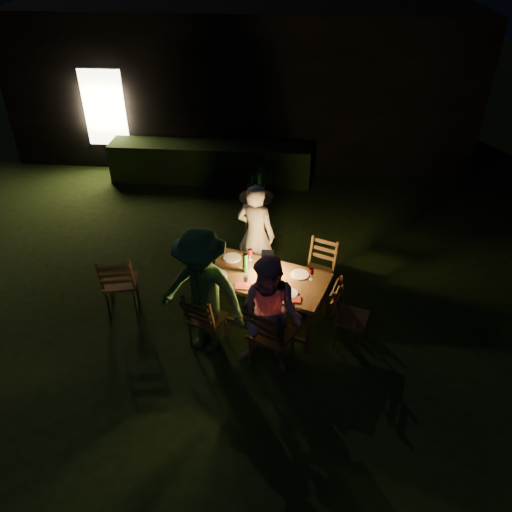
# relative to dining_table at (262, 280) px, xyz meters

# --- Properties ---
(garden_envelope) EXTENTS (40.00, 40.00, 3.20)m
(garden_envelope) POSITION_rel_dining_table_xyz_m (-0.96, 6.79, 0.93)
(garden_envelope) COLOR black
(garden_envelope) RESTS_ON ground
(dining_table) EXTENTS (1.91, 1.36, 0.72)m
(dining_table) POSITION_rel_dining_table_xyz_m (0.00, 0.00, 0.00)
(dining_table) COLOR #4A3018
(dining_table) RESTS_ON ground
(chair_near_left) EXTENTS (0.55, 0.56, 0.93)m
(chair_near_left) POSITION_rel_dining_table_xyz_m (-0.67, -0.59, -0.37)
(chair_near_left) COLOR #4A3018
(chair_near_left) RESTS_ON ground
(chair_near_right) EXTENTS (0.66, 0.68, 1.09)m
(chair_near_right) POSITION_rel_dining_table_xyz_m (0.18, -0.87, -0.32)
(chair_near_right) COLOR #4A3018
(chair_near_right) RESTS_ON ground
(chair_far_left) EXTENTS (0.51, 0.54, 0.95)m
(chair_far_left) POSITION_rel_dining_table_xyz_m (-0.19, 0.87, -0.36)
(chair_far_left) COLOR #4A3018
(chair_far_left) RESTS_ON ground
(chair_far_right) EXTENTS (0.55, 0.57, 0.92)m
(chair_far_right) POSITION_rel_dining_table_xyz_m (0.77, 0.56, -0.37)
(chair_far_right) COLOR #4A3018
(chair_far_right) RESTS_ON ground
(chair_end) EXTENTS (0.55, 0.52, 0.93)m
(chair_end) POSITION_rel_dining_table_xyz_m (1.17, -0.39, -0.37)
(chair_end) COLOR #4A3018
(chair_end) RESTS_ON ground
(chair_spare) EXTENTS (0.55, 0.57, 1.01)m
(chair_spare) POSITION_rel_dining_table_xyz_m (-1.99, 0.01, -0.34)
(chair_spare) COLOR #4A3018
(chair_spare) RESTS_ON ground
(person_house_side) EXTENTS (0.67, 0.55, 1.60)m
(person_house_side) POSITION_rel_dining_table_xyz_m (-0.17, 0.92, 0.15)
(person_house_side) COLOR beige
(person_house_side) RESTS_ON ground
(person_opp_right) EXTENTS (0.94, 0.83, 1.62)m
(person_opp_right) POSITION_rel_dining_table_xyz_m (0.17, -0.92, 0.16)
(person_opp_right) COLOR #D290A3
(person_opp_right) RESTS_ON ground
(person_opp_left) EXTENTS (1.29, 0.98, 1.76)m
(person_opp_left) POSITION_rel_dining_table_xyz_m (-0.69, -0.64, 0.23)
(person_opp_left) COLOR #315D2E
(person_opp_left) RESTS_ON ground
(lantern) EXTENTS (0.16, 0.16, 0.35)m
(lantern) POSITION_rel_dining_table_xyz_m (0.06, 0.03, 0.23)
(lantern) COLOR white
(lantern) RESTS_ON dining_table
(plate_far_left) EXTENTS (0.25, 0.25, 0.01)m
(plate_far_left) POSITION_rel_dining_table_xyz_m (-0.45, 0.38, 0.08)
(plate_far_left) COLOR white
(plate_far_left) RESTS_ON dining_table
(plate_near_left) EXTENTS (0.25, 0.25, 0.01)m
(plate_near_left) POSITION_rel_dining_table_xyz_m (-0.59, -0.04, 0.08)
(plate_near_left) COLOR white
(plate_near_left) RESTS_ON dining_table
(plate_far_right) EXTENTS (0.25, 0.25, 0.01)m
(plate_far_right) POSITION_rel_dining_table_xyz_m (0.50, 0.07, 0.08)
(plate_far_right) COLOR white
(plate_far_right) RESTS_ON dining_table
(plate_near_right) EXTENTS (0.25, 0.25, 0.01)m
(plate_near_right) POSITION_rel_dining_table_xyz_m (0.36, -0.35, 0.08)
(plate_near_right) COLOR white
(plate_near_right) RESTS_ON dining_table
(wineglass_a) EXTENTS (0.06, 0.06, 0.18)m
(wineglass_a) POSITION_rel_dining_table_xyz_m (-0.20, 0.36, 0.16)
(wineglass_a) COLOR #59070F
(wineglass_a) RESTS_ON dining_table
(wineglass_b) EXTENTS (0.06, 0.06, 0.18)m
(wineglass_b) POSITION_rel_dining_table_xyz_m (-0.72, 0.11, 0.16)
(wineglass_b) COLOR #59070F
(wineglass_b) RESTS_ON dining_table
(wineglass_c) EXTENTS (0.06, 0.06, 0.18)m
(wineglass_c) POSITION_rel_dining_table_xyz_m (0.20, -0.36, 0.16)
(wineglass_c) COLOR #59070F
(wineglass_c) RESTS_ON dining_table
(wineglass_d) EXTENTS (0.06, 0.06, 0.18)m
(wineglass_d) POSITION_rel_dining_table_xyz_m (0.65, -0.02, 0.16)
(wineglass_d) COLOR #59070F
(wineglass_d) RESTS_ON dining_table
(wineglass_e) EXTENTS (0.06, 0.06, 0.18)m
(wineglass_e) POSITION_rel_dining_table_xyz_m (-0.19, -0.25, 0.16)
(wineglass_e) COLOR silver
(wineglass_e) RESTS_ON dining_table
(bottle_table) EXTENTS (0.07, 0.07, 0.28)m
(bottle_table) POSITION_rel_dining_table_xyz_m (-0.24, 0.08, 0.21)
(bottle_table) COLOR #0F471E
(bottle_table) RESTS_ON dining_table
(napkin_left) EXTENTS (0.18, 0.14, 0.01)m
(napkin_left) POSITION_rel_dining_table_xyz_m (-0.24, -0.26, 0.08)
(napkin_left) COLOR red
(napkin_left) RESTS_ON dining_table
(napkin_right) EXTENTS (0.18, 0.14, 0.01)m
(napkin_right) POSITION_rel_dining_table_xyz_m (0.43, -0.46, 0.08)
(napkin_right) COLOR red
(napkin_right) RESTS_ON dining_table
(phone) EXTENTS (0.14, 0.07, 0.01)m
(phone) POSITION_rel_dining_table_xyz_m (-0.68, -0.09, 0.08)
(phone) COLOR black
(phone) RESTS_ON dining_table
(side_table) EXTENTS (0.57, 0.57, 0.77)m
(side_table) POSITION_rel_dining_table_xyz_m (-0.28, 2.20, 0.03)
(side_table) COLOR brown
(side_table) RESTS_ON ground
(ice_bucket) EXTENTS (0.30, 0.30, 0.22)m
(ice_bucket) POSITION_rel_dining_table_xyz_m (-0.28, 2.20, 0.23)
(ice_bucket) COLOR #A5A8AD
(ice_bucket) RESTS_ON side_table
(bottle_bucket_a) EXTENTS (0.07, 0.07, 0.32)m
(bottle_bucket_a) POSITION_rel_dining_table_xyz_m (-0.33, 2.16, 0.28)
(bottle_bucket_a) COLOR #0F471E
(bottle_bucket_a) RESTS_ON side_table
(bottle_bucket_b) EXTENTS (0.07, 0.07, 0.32)m
(bottle_bucket_b) POSITION_rel_dining_table_xyz_m (-0.23, 2.24, 0.28)
(bottle_bucket_b) COLOR #0F471E
(bottle_bucket_b) RESTS_ON side_table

